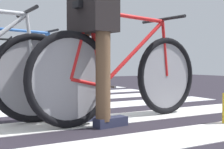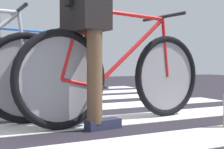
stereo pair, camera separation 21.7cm
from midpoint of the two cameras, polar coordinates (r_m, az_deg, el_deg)
crosswalk_markings at (r=3.07m, az=-17.99°, el=-6.79°), size 5.40×5.01×0.00m
bicycle_1_of_4 at (r=2.48m, az=3.75°, el=0.10°), size 1.73×0.52×0.93m
cyclist_1_of_4 at (r=2.31m, az=-2.43°, el=6.21°), size 0.36×0.44×0.98m
bicycle_3_of_4 at (r=3.77m, az=-16.03°, el=0.71°), size 1.73×0.52×0.93m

